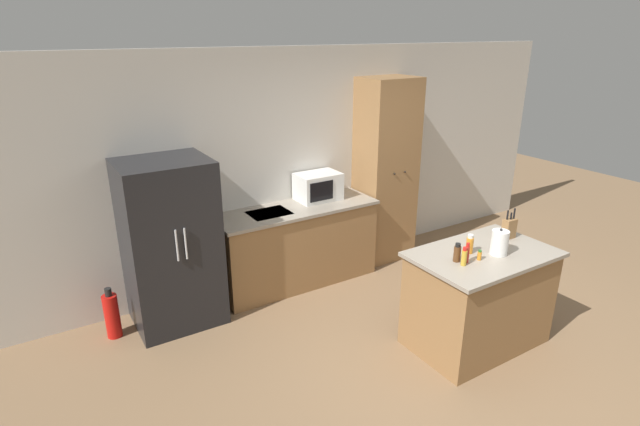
# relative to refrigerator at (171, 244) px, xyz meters

# --- Properties ---
(ground_plane) EXTENTS (14.00, 14.00, 0.00)m
(ground_plane) POSITION_rel_refrigerator_xyz_m (1.94, -1.95, -0.83)
(ground_plane) COLOR #846647
(wall_back) EXTENTS (7.20, 0.06, 2.60)m
(wall_back) POSITION_rel_refrigerator_xyz_m (1.94, 0.38, 0.47)
(wall_back) COLOR beige
(wall_back) RESTS_ON ground_plane
(refrigerator) EXTENTS (0.83, 0.73, 1.65)m
(refrigerator) POSITION_rel_refrigerator_xyz_m (0.00, 0.00, 0.00)
(refrigerator) COLOR black
(refrigerator) RESTS_ON ground_plane
(back_counter) EXTENTS (1.86, 0.63, 0.91)m
(back_counter) POSITION_rel_refrigerator_xyz_m (1.41, 0.06, -0.37)
(back_counter) COLOR olive
(back_counter) RESTS_ON ground_plane
(pantry_cabinet) EXTENTS (0.66, 0.53, 2.25)m
(pantry_cabinet) POSITION_rel_refrigerator_xyz_m (2.70, 0.10, 0.30)
(pantry_cabinet) COLOR olive
(pantry_cabinet) RESTS_ON ground_plane
(kitchen_island) EXTENTS (1.27, 0.81, 0.92)m
(kitchen_island) POSITION_rel_refrigerator_xyz_m (2.24, -1.86, -0.36)
(kitchen_island) COLOR olive
(kitchen_island) RESTS_ON ground_plane
(microwave) EXTENTS (0.49, 0.35, 0.31)m
(microwave) POSITION_rel_refrigerator_xyz_m (1.77, 0.16, 0.24)
(microwave) COLOR white
(microwave) RESTS_ON back_counter
(knife_block) EXTENTS (0.13, 0.08, 0.29)m
(knife_block) POSITION_rel_refrigerator_xyz_m (2.68, -1.75, 0.19)
(knife_block) COLOR olive
(knife_block) RESTS_ON kitchen_island
(spice_bottle_tall_dark) EXTENTS (0.06, 0.06, 0.17)m
(spice_bottle_tall_dark) POSITION_rel_refrigerator_xyz_m (2.12, -1.79, 0.17)
(spice_bottle_tall_dark) COLOR orange
(spice_bottle_tall_dark) RESTS_ON kitchen_island
(spice_bottle_short_red) EXTENTS (0.06, 0.06, 0.16)m
(spice_bottle_short_red) POSITION_rel_refrigerator_xyz_m (1.90, -1.85, 0.17)
(spice_bottle_short_red) COLOR #563319
(spice_bottle_short_red) RESTS_ON kitchen_island
(spice_bottle_amber_oil) EXTENTS (0.05, 0.05, 0.16)m
(spice_bottle_amber_oil) POSITION_rel_refrigerator_xyz_m (1.89, -1.94, 0.17)
(spice_bottle_amber_oil) COLOR gold
(spice_bottle_amber_oil) RESTS_ON kitchen_island
(spice_bottle_green_herb) EXTENTS (0.04, 0.04, 0.18)m
(spice_bottle_green_herb) POSITION_rel_refrigerator_xyz_m (1.95, -1.91, 0.18)
(spice_bottle_green_herb) COLOR #B2281E
(spice_bottle_green_herb) RESTS_ON kitchen_island
(spice_bottle_pale_salt) EXTENTS (0.04, 0.04, 0.09)m
(spice_bottle_pale_salt) POSITION_rel_refrigerator_xyz_m (2.08, -1.94, 0.13)
(spice_bottle_pale_salt) COLOR orange
(spice_bottle_pale_salt) RESTS_ON kitchen_island
(kettle) EXTENTS (0.15, 0.15, 0.24)m
(kettle) POSITION_rel_refrigerator_xyz_m (2.31, -1.95, 0.20)
(kettle) COLOR white
(kettle) RESTS_ON kitchen_island
(fire_extinguisher) EXTENTS (0.14, 0.14, 0.51)m
(fire_extinguisher) POSITION_rel_refrigerator_xyz_m (-0.62, 0.02, -0.60)
(fire_extinguisher) COLOR red
(fire_extinguisher) RESTS_ON ground_plane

